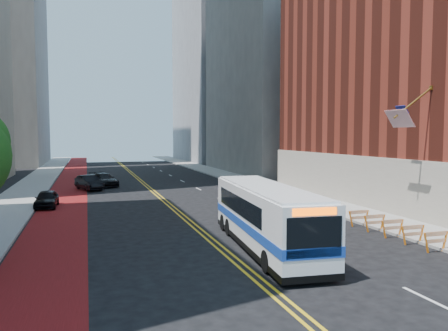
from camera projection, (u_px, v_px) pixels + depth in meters
name	position (u px, v px, depth m)	size (l,w,h in m)	color
ground	(274.00, 293.00, 15.50)	(160.00, 160.00, 0.00)	black
sidewalk_left	(23.00, 195.00, 40.44)	(4.00, 140.00, 0.15)	gray
sidewalk_right	(262.00, 186.00, 47.63)	(4.00, 140.00, 0.15)	gray
bus_lane_paint	(67.00, 194.00, 41.61)	(3.60, 140.00, 0.01)	#610E0D
center_line_inner	(151.00, 191.00, 43.99)	(0.14, 140.00, 0.01)	gold
center_line_outer	(154.00, 191.00, 44.10)	(0.14, 140.00, 0.01)	gold
lane_dashes	(182.00, 181.00, 53.09)	(0.14, 98.20, 0.01)	silver
midrise_right_near	(285.00, 41.00, 66.67)	(18.00, 26.00, 40.00)	slate
midrise_right_far	(230.00, 34.00, 94.99)	(20.00, 28.00, 55.00)	gray
construction_barriers	(424.00, 235.00, 21.59)	(1.42, 10.91, 1.00)	orange
transit_bus	(265.00, 216.00, 21.54)	(3.48, 11.55, 3.13)	white
car_a	(47.00, 199.00, 33.82)	(1.58, 3.92, 1.33)	black
car_b	(89.00, 183.00, 44.66)	(1.58, 4.54, 1.50)	black
car_c	(104.00, 180.00, 47.69)	(2.03, 5.00, 1.45)	black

